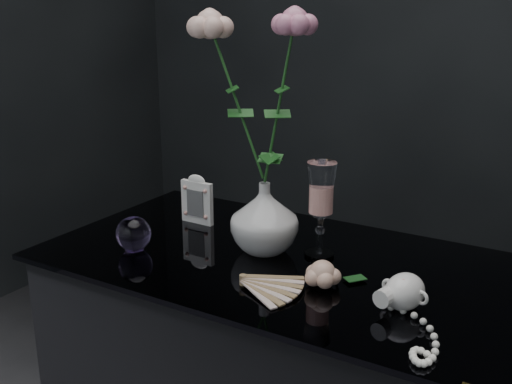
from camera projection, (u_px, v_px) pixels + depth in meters
The scene contains 8 objects.
vase at pixel (264, 218), 1.33m from camera, with size 0.15×0.15×0.16m, color silver.
wine_glass at pixel (321, 210), 1.29m from camera, with size 0.07×0.07×0.21m, color white, non-canonical shape.
picture_frame at pixel (197, 199), 1.51m from camera, with size 0.09×0.07×0.13m, color white, non-canonical shape.
paperweight at pixel (134, 234), 1.34m from camera, with size 0.08×0.08×0.08m, color #A683D4, non-canonical shape.
paper_fan at pixel (243, 279), 1.18m from camera, with size 0.24×0.19×0.03m, color beige, non-canonical shape.
loose_rose at pixel (322, 274), 1.17m from camera, with size 0.12×0.16×0.05m, color #DEAB8F, non-canonical shape.
pearl_jar at pixel (405, 290), 1.08m from camera, with size 0.23×0.25×0.07m, color white, non-canonical shape.
roses at pixel (253, 87), 1.25m from camera, with size 0.26×0.12×0.42m.
Camera 1 is at (0.57, -1.02, 1.28)m, focal length 42.00 mm.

